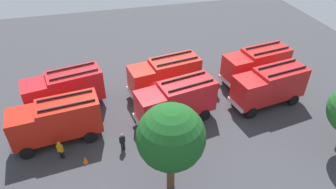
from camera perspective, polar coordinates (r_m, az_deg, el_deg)
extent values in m
plane|color=#38383D|center=(29.12, 0.00, -2.24)|extent=(56.41, 56.41, 0.00)
cube|color=red|center=(31.60, 12.87, 4.72)|extent=(2.55, 2.80, 2.60)
cube|color=#8C9EAD|center=(30.90, 11.33, 4.85)|extent=(0.40, 2.11, 1.46)
cube|color=red|center=(33.53, 17.88, 6.03)|extent=(5.12, 3.19, 2.90)
cube|color=black|center=(32.38, 19.12, 7.86)|extent=(4.29, 0.76, 0.12)
cube|color=black|center=(33.28, 17.65, 8.93)|extent=(4.29, 0.76, 0.12)
cube|color=silver|center=(31.58, 10.80, 2.53)|extent=(0.55, 2.38, 0.28)
cylinder|color=black|center=(31.51, 13.40, 1.19)|extent=(1.14, 0.51, 1.10)
cylinder|color=black|center=(33.12, 11.10, 3.36)|extent=(1.14, 0.51, 1.10)
cylinder|color=black|center=(34.35, 20.14, 2.96)|extent=(1.14, 0.51, 1.10)
cylinder|color=black|center=(35.83, 17.73, 4.90)|extent=(1.14, 0.51, 1.10)
cube|color=red|center=(29.07, -5.02, 2.62)|extent=(2.57, 2.82, 2.60)
cube|color=#8C9EAD|center=(28.65, -7.03, 2.67)|extent=(0.42, 2.11, 1.46)
cube|color=red|center=(30.08, 1.26, 4.33)|extent=(5.14, 3.24, 2.90)
cube|color=black|center=(28.75, 1.88, 6.35)|extent=(4.28, 0.81, 0.12)
cube|color=black|center=(29.84, 0.75, 7.53)|extent=(4.28, 0.81, 0.12)
cube|color=silver|center=(29.43, -7.10, 0.21)|extent=(0.58, 2.38, 0.28)
cylinder|color=black|center=(28.97, -4.44, -1.23)|extent=(1.14, 0.52, 1.10)
cylinder|color=black|center=(30.83, -5.97, 1.23)|extent=(1.14, 0.52, 1.10)
cylinder|color=black|center=(30.56, 4.21, 0.99)|extent=(1.14, 0.52, 1.10)
cylinder|color=black|center=(32.34, 2.27, 3.21)|extent=(1.14, 0.52, 1.10)
cube|color=red|center=(29.34, -23.70, -0.30)|extent=(2.65, 2.88, 2.60)
cube|color=#8C9EAD|center=(29.23, -25.83, -0.33)|extent=(0.50, 2.10, 1.46)
cube|color=red|center=(29.33, -17.14, 1.68)|extent=(5.20, 3.40, 2.90)
cube|color=black|center=(27.93, -17.41, 3.64)|extent=(4.26, 0.97, 0.12)
cube|color=black|center=(29.12, -17.95, 4.91)|extent=(4.26, 0.97, 0.12)
cube|color=silver|center=(30.04, -25.40, -2.66)|extent=(0.66, 2.37, 0.28)
cylinder|color=black|center=(29.23, -23.11, -4.11)|extent=(1.15, 0.56, 1.10)
cylinder|color=black|center=(31.20, -23.62, -1.53)|extent=(1.15, 0.56, 1.10)
cylinder|color=black|center=(29.42, -13.85, -1.65)|extent=(1.15, 0.56, 1.10)
cylinder|color=black|center=(31.37, -14.94, 0.75)|extent=(1.15, 0.56, 1.10)
cube|color=red|center=(28.42, 14.95, 0.54)|extent=(2.56, 2.81, 2.60)
cube|color=#8C9EAD|center=(27.68, 13.30, 0.58)|extent=(0.41, 2.11, 1.46)
cube|color=red|center=(30.40, 20.31, 2.26)|extent=(5.13, 3.21, 2.90)
cube|color=black|center=(29.22, 21.79, 4.13)|extent=(4.29, 0.78, 0.12)
cube|color=black|center=(30.04, 20.09, 5.43)|extent=(4.29, 0.78, 0.12)
cube|color=silver|center=(28.44, 12.66, -1.90)|extent=(0.56, 2.38, 0.28)
cylinder|color=black|center=(28.49, 15.55, -3.38)|extent=(1.14, 0.51, 1.10)
cylinder|color=black|center=(29.94, 12.88, -0.76)|extent=(1.14, 0.51, 1.10)
cylinder|color=black|center=(31.41, 22.70, -1.00)|extent=(1.14, 0.51, 1.10)
cylinder|color=black|center=(32.74, 19.96, 1.29)|extent=(1.14, 0.51, 1.10)
cube|color=red|center=(25.57, -3.33, -2.54)|extent=(2.63, 2.87, 2.60)
cube|color=#8C9EAD|center=(25.09, -5.57, -2.61)|extent=(0.48, 2.10, 1.46)
cube|color=red|center=(26.68, 3.61, -0.30)|extent=(5.19, 3.36, 2.90)
cube|color=black|center=(25.30, 4.48, 1.76)|extent=(4.27, 0.93, 0.12)
cube|color=black|center=(26.30, 3.02, 3.27)|extent=(4.27, 0.93, 0.12)
cube|color=silver|center=(25.99, -5.69, -5.23)|extent=(0.64, 2.37, 0.28)
cylinder|color=black|center=(25.66, -2.59, -6.88)|extent=(1.15, 0.55, 1.10)
cylinder|color=black|center=(27.36, -4.58, -3.80)|extent=(1.15, 0.55, 1.10)
cylinder|color=black|center=(27.42, 6.88, -3.87)|extent=(1.15, 0.55, 1.10)
cylinder|color=black|center=(29.01, 4.45, -1.16)|extent=(1.15, 0.55, 1.10)
cube|color=red|center=(26.14, -25.67, -5.72)|extent=(2.48, 2.74, 2.60)
cube|color=#8C9EAD|center=(26.14, -28.08, -5.65)|extent=(0.33, 2.12, 1.46)
cube|color=red|center=(25.72, -18.17, -3.89)|extent=(5.06, 3.04, 2.90)
cube|color=black|center=(24.24, -18.67, -2.00)|extent=(4.30, 0.62, 0.12)
cube|color=black|center=(25.37, -18.98, -0.22)|extent=(4.30, 0.62, 0.12)
cube|color=silver|center=(27.06, -27.53, -8.06)|extent=(0.47, 2.38, 0.28)
cylinder|color=black|center=(26.25, -25.24, -10.00)|extent=(1.13, 0.48, 1.10)
cylinder|color=black|center=(28.05, -25.26, -6.66)|extent=(1.13, 0.48, 1.10)
cylinder|color=black|center=(25.89, -14.57, -7.83)|extent=(1.13, 0.48, 1.10)
cylinder|color=black|center=(27.71, -15.36, -4.60)|extent=(1.13, 0.48, 1.10)
cylinder|color=black|center=(25.40, -19.74, -10.64)|extent=(0.16, 0.16, 0.75)
cylinder|color=black|center=(25.30, -19.33, -10.76)|extent=(0.16, 0.16, 0.75)
cube|color=orange|center=(24.87, -19.86, -9.57)|extent=(0.48, 0.42, 0.65)
sphere|color=beige|center=(24.58, -20.06, -8.85)|extent=(0.21, 0.21, 0.21)
cylinder|color=orange|center=(24.52, -20.10, -8.71)|extent=(0.27, 0.27, 0.06)
cylinder|color=black|center=(30.79, 9.32, 0.48)|extent=(0.16, 0.16, 0.77)
cylinder|color=black|center=(30.66, 9.04, 0.35)|extent=(0.16, 0.16, 0.77)
cube|color=#B7140F|center=(30.32, 9.31, 1.53)|extent=(0.48, 0.38, 0.67)
sphere|color=brown|center=(30.07, 9.39, 2.23)|extent=(0.22, 0.22, 0.22)
cylinder|color=#B7140F|center=(30.03, 9.40, 2.37)|extent=(0.27, 0.27, 0.07)
cylinder|color=black|center=(37.83, 16.85, 6.46)|extent=(0.16, 0.16, 0.75)
cylinder|color=black|center=(37.97, 16.65, 6.61)|extent=(0.16, 0.16, 0.75)
cube|color=gold|center=(37.58, 16.93, 7.47)|extent=(0.32, 0.46, 0.65)
sphere|color=brown|center=(37.39, 17.05, 8.05)|extent=(0.21, 0.21, 0.21)
cylinder|color=gold|center=(37.35, 17.07, 8.16)|extent=(0.26, 0.26, 0.06)
cylinder|color=black|center=(24.81, -8.75, -9.76)|extent=(0.16, 0.16, 0.75)
cylinder|color=black|center=(24.90, -8.37, -9.52)|extent=(0.16, 0.16, 0.75)
cube|color=black|center=(24.36, -8.71, -8.48)|extent=(0.48, 0.42, 0.65)
sphere|color=tan|center=(24.07, -8.80, -7.74)|extent=(0.21, 0.21, 0.21)
cylinder|color=black|center=(24.01, -8.82, -7.59)|extent=(0.27, 0.27, 0.06)
cylinder|color=black|center=(25.19, 0.86, -8.26)|extent=(0.16, 0.16, 0.83)
cylinder|color=black|center=(25.24, 1.32, -8.16)|extent=(0.16, 0.16, 0.83)
cube|color=black|center=(24.69, 1.11, -6.92)|extent=(0.43, 0.26, 0.72)
sphere|color=#9E704C|center=(24.37, 1.12, -6.10)|extent=(0.23, 0.23, 0.23)
cylinder|color=black|center=(24.30, 1.12, -5.93)|extent=(0.29, 0.29, 0.07)
cylinder|color=brown|center=(21.49, 0.51, -14.45)|extent=(0.56, 0.56, 2.79)
sphere|color=#19511E|center=(19.07, 0.56, -8.09)|extent=(4.47, 4.47, 4.47)
cone|color=#F2600C|center=(24.52, -15.46, -11.87)|extent=(0.43, 0.43, 0.61)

